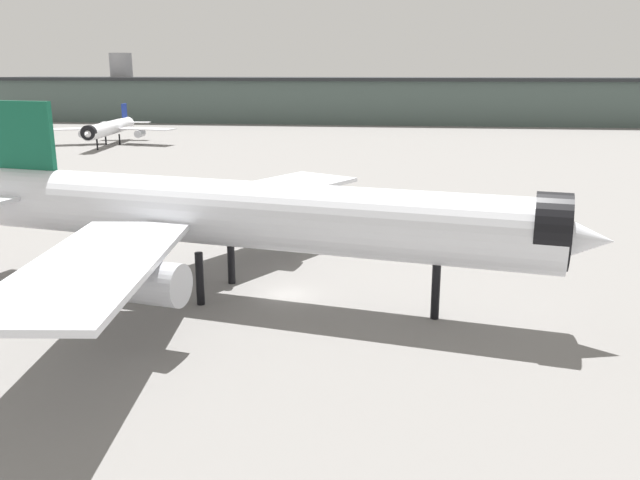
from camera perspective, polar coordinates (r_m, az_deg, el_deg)
The scene contains 5 objects.
ground at distance 57.78m, azimuth -2.82°, elevation -4.78°, with size 900.00×900.00×0.00m, color slate.
airliner_near_gate at distance 55.85m, azimuth -7.20°, elevation 2.16°, with size 57.56×51.22×16.42m.
airliner_far_taxiway at distance 179.76m, azimuth -17.83°, elevation 9.26°, with size 33.34×36.37×10.00m.
terminal_building at distance 246.12m, azimuth 1.39°, elevation 12.13°, with size 258.17×55.59×25.08m.
baggage_tug_wing at distance 90.47m, azimuth -0.51°, elevation 3.04°, with size 2.68×3.53×1.85m.
Camera 1 is at (3.31, -54.39, 19.23)m, focal length 36.71 mm.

